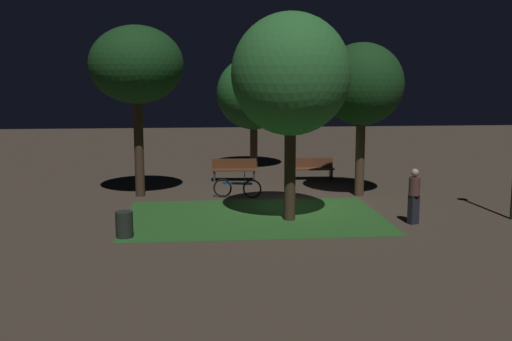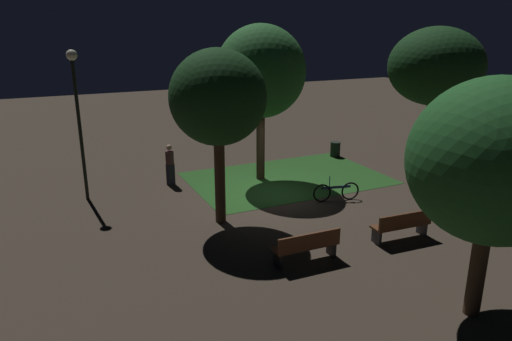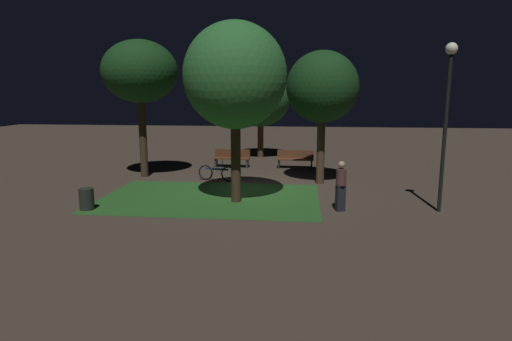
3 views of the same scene
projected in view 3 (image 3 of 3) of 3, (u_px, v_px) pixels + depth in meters
ground_plane at (252, 190)px, 16.80m from camera, size 60.00×60.00×0.00m
grass_lawn at (210, 198)px, 15.50m from camera, size 7.72×5.09×0.01m
bench_by_lamp at (295, 159)px, 21.39m from camera, size 1.81×0.53×0.88m
bench_front_right at (232, 157)px, 21.72m from camera, size 1.82×0.58×0.88m
tree_back_left at (322, 88)px, 17.26m from camera, size 2.88×2.88×5.36m
tree_near_wall at (261, 97)px, 24.46m from camera, size 3.38×3.38×5.09m
tree_right_canopy at (140, 72)px, 18.57m from camera, size 3.23×3.23×5.93m
tree_back_right at (235, 76)px, 14.22m from camera, size 3.42×3.42×6.03m
lamp_post_path_center at (447, 101)px, 13.16m from camera, size 0.36×0.36×5.20m
trash_bin at (87, 199)px, 13.92m from camera, size 0.46×0.46×0.70m
bicycle at (217, 173)px, 18.38m from camera, size 1.68×0.44×0.93m
pedestrian at (341, 185)px, 13.70m from camera, size 0.34×0.32×1.61m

